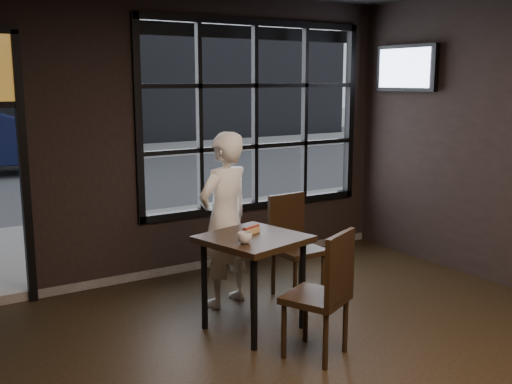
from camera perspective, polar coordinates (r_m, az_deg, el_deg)
window_frame at (r=7.31m, az=-0.11°, el=7.23°), size 3.06×0.12×2.28m
cafe_table at (r=5.45m, az=-0.24°, el=-8.60°), size 0.97×0.97×0.87m
chair_near at (r=4.94m, az=5.70°, el=-9.59°), size 0.61×0.61×1.06m
chair_window at (r=6.24m, az=4.04°, el=-5.24°), size 0.48×0.48×1.06m
man at (r=5.94m, az=-3.02°, el=-2.63°), size 0.73×0.58×1.74m
hotdog at (r=5.41m, az=-0.47°, el=-3.65°), size 0.22×0.15×0.06m
cup at (r=5.08m, az=-1.08°, el=-4.40°), size 0.13×0.13×0.10m
tv at (r=7.79m, az=14.15°, el=11.38°), size 0.11×0.97×0.57m
tree_right at (r=18.36m, az=-17.15°, el=13.07°), size 2.63×2.63×4.49m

